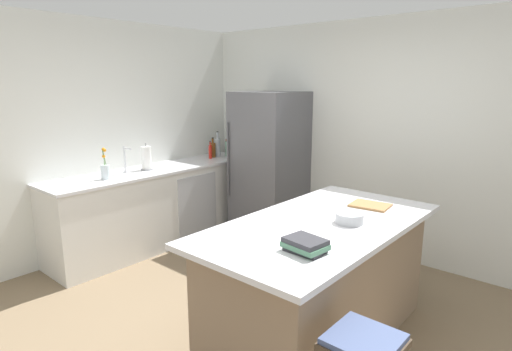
{
  "coord_description": "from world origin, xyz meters",
  "views": [
    {
      "loc": [
        1.96,
        -2.13,
        1.92
      ],
      "look_at": [
        -0.73,
        0.99,
        1.0
      ],
      "focal_mm": 29.27,
      "sensor_mm": 36.0,
      "label": 1
    }
  ],
  "objects_px": {
    "refrigerator": "(269,166)",
    "gin_bottle": "(228,148)",
    "whiskey_bottle": "(213,150)",
    "kitchen_island": "(319,280)",
    "paper_towel_roll": "(146,158)",
    "hot_sauce_bottle": "(210,152)",
    "soda_bottle": "(218,147)",
    "mixing_bowl": "(349,218)",
    "sink_faucet": "(125,159)",
    "flower_vase": "(105,170)",
    "vinegar_bottle": "(228,146)",
    "cookbook_stack": "(305,245)",
    "cutting_board": "(370,205)"
  },
  "relations": [
    {
      "from": "sink_faucet",
      "to": "flower_vase",
      "type": "bearing_deg",
      "value": -69.58
    },
    {
      "from": "vinegar_bottle",
      "to": "mixing_bowl",
      "type": "bearing_deg",
      "value": -28.94
    },
    {
      "from": "kitchen_island",
      "to": "mixing_bowl",
      "type": "relative_size",
      "value": 9.86
    },
    {
      "from": "flower_vase",
      "to": "soda_bottle",
      "type": "height_order",
      "value": "soda_bottle"
    },
    {
      "from": "refrigerator",
      "to": "whiskey_bottle",
      "type": "relative_size",
      "value": 6.77
    },
    {
      "from": "whiskey_bottle",
      "to": "cutting_board",
      "type": "xyz_separation_m",
      "value": [
        2.65,
        -0.74,
        -0.1
      ]
    },
    {
      "from": "kitchen_island",
      "to": "cookbook_stack",
      "type": "xyz_separation_m",
      "value": [
        0.22,
        -0.53,
        0.5
      ]
    },
    {
      "from": "kitchen_island",
      "to": "vinegar_bottle",
      "type": "xyz_separation_m",
      "value": [
        -2.56,
        1.62,
        0.58
      ]
    },
    {
      "from": "gin_bottle",
      "to": "soda_bottle",
      "type": "relative_size",
      "value": 0.84
    },
    {
      "from": "cookbook_stack",
      "to": "whiskey_bottle",
      "type": "bearing_deg",
      "value": 146.09
    },
    {
      "from": "paper_towel_roll",
      "to": "hot_sauce_bottle",
      "type": "xyz_separation_m",
      "value": [
        0.02,
        0.98,
        -0.04
      ]
    },
    {
      "from": "vinegar_bottle",
      "to": "soda_bottle",
      "type": "relative_size",
      "value": 0.85
    },
    {
      "from": "vinegar_bottle",
      "to": "whiskey_bottle",
      "type": "relative_size",
      "value": 1.09
    },
    {
      "from": "vinegar_bottle",
      "to": "whiskey_bottle",
      "type": "bearing_deg",
      "value": -90.39
    },
    {
      "from": "flower_vase",
      "to": "vinegar_bottle",
      "type": "relative_size",
      "value": 1.14
    },
    {
      "from": "sink_faucet",
      "to": "gin_bottle",
      "type": "distance_m",
      "value": 1.53
    },
    {
      "from": "refrigerator",
      "to": "vinegar_bottle",
      "type": "relative_size",
      "value": 6.19
    },
    {
      "from": "sink_faucet",
      "to": "mixing_bowl",
      "type": "relative_size",
      "value": 1.47
    },
    {
      "from": "cutting_board",
      "to": "kitchen_island",
      "type": "bearing_deg",
      "value": -98.87
    },
    {
      "from": "sink_faucet",
      "to": "soda_bottle",
      "type": "height_order",
      "value": "soda_bottle"
    },
    {
      "from": "flower_vase",
      "to": "cutting_board",
      "type": "xyz_separation_m",
      "value": [
        2.54,
        0.91,
        -0.09
      ]
    },
    {
      "from": "vinegar_bottle",
      "to": "mixing_bowl",
      "type": "height_order",
      "value": "vinegar_bottle"
    },
    {
      "from": "soda_bottle",
      "to": "cookbook_stack",
      "type": "bearing_deg",
      "value": -35.2
    },
    {
      "from": "kitchen_island",
      "to": "refrigerator",
      "type": "bearing_deg",
      "value": 138.88
    },
    {
      "from": "refrigerator",
      "to": "mixing_bowl",
      "type": "height_order",
      "value": "refrigerator"
    },
    {
      "from": "kitchen_island",
      "to": "hot_sauce_bottle",
      "type": "height_order",
      "value": "hot_sauce_bottle"
    },
    {
      "from": "kitchen_island",
      "to": "gin_bottle",
      "type": "bearing_deg",
      "value": 148.1
    },
    {
      "from": "sink_faucet",
      "to": "flower_vase",
      "type": "height_order",
      "value": "flower_vase"
    },
    {
      "from": "refrigerator",
      "to": "mixing_bowl",
      "type": "bearing_deg",
      "value": -36.21
    },
    {
      "from": "gin_bottle",
      "to": "soda_bottle",
      "type": "bearing_deg",
      "value": -130.5
    },
    {
      "from": "refrigerator",
      "to": "sink_faucet",
      "type": "relative_size",
      "value": 6.04
    },
    {
      "from": "paper_towel_roll",
      "to": "hot_sauce_bottle",
      "type": "height_order",
      "value": "paper_towel_roll"
    },
    {
      "from": "hot_sauce_bottle",
      "to": "refrigerator",
      "type": "bearing_deg",
      "value": 14.57
    },
    {
      "from": "soda_bottle",
      "to": "cookbook_stack",
      "type": "distance_m",
      "value": 3.41
    },
    {
      "from": "refrigerator",
      "to": "gin_bottle",
      "type": "height_order",
      "value": "refrigerator"
    },
    {
      "from": "sink_faucet",
      "to": "refrigerator",
      "type": "bearing_deg",
      "value": 58.57
    },
    {
      "from": "gin_bottle",
      "to": "paper_towel_roll",
      "type": "bearing_deg",
      "value": -92.74
    },
    {
      "from": "refrigerator",
      "to": "whiskey_bottle",
      "type": "xyz_separation_m",
      "value": [
        -0.88,
        -0.12,
        0.12
      ]
    },
    {
      "from": "sink_faucet",
      "to": "soda_bottle",
      "type": "bearing_deg",
      "value": 89.92
    },
    {
      "from": "soda_bottle",
      "to": "whiskey_bottle",
      "type": "bearing_deg",
      "value": -88.4
    },
    {
      "from": "paper_towel_roll",
      "to": "refrigerator",
      "type": "bearing_deg",
      "value": 54.49
    },
    {
      "from": "whiskey_bottle",
      "to": "refrigerator",
      "type": "bearing_deg",
      "value": 8.01
    },
    {
      "from": "soda_bottle",
      "to": "hot_sauce_bottle",
      "type": "xyz_separation_m",
      "value": [
        0.05,
        -0.19,
        -0.04
      ]
    },
    {
      "from": "whiskey_bottle",
      "to": "paper_towel_roll",
      "type": "bearing_deg",
      "value": -88.56
    },
    {
      "from": "flower_vase",
      "to": "soda_bottle",
      "type": "xyz_separation_m",
      "value": [
        -0.12,
        1.74,
        0.03
      ]
    },
    {
      "from": "whiskey_bottle",
      "to": "cutting_board",
      "type": "height_order",
      "value": "whiskey_bottle"
    },
    {
      "from": "kitchen_island",
      "to": "hot_sauce_bottle",
      "type": "distance_m",
      "value": 2.86
    },
    {
      "from": "cookbook_stack",
      "to": "mixing_bowl",
      "type": "distance_m",
      "value": 0.65
    },
    {
      "from": "sink_faucet",
      "to": "hot_sauce_bottle",
      "type": "xyz_separation_m",
      "value": [
        0.05,
        1.24,
        -0.06
      ]
    },
    {
      "from": "kitchen_island",
      "to": "whiskey_bottle",
      "type": "bearing_deg",
      "value": 152.39
    }
  ]
}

